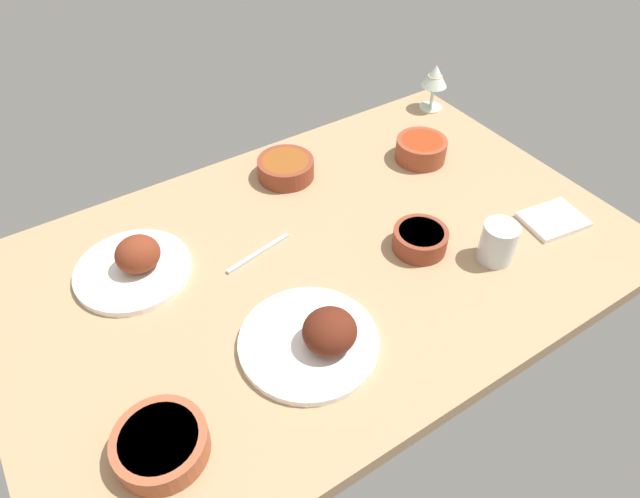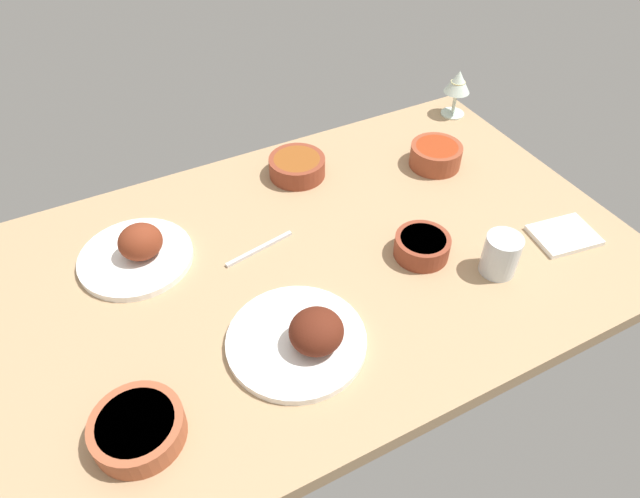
{
  "view_description": "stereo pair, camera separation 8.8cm",
  "coord_description": "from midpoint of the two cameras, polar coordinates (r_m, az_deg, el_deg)",
  "views": [
    {
      "loc": [
        48.91,
        75.41,
        93.17
      ],
      "look_at": [
        0.0,
        0.0,
        6.0
      ],
      "focal_mm": 31.59,
      "sensor_mm": 36.0,
      "label": 1
    },
    {
      "loc": [
        41.33,
        79.81,
        93.17
      ],
      "look_at": [
        0.0,
        0.0,
        6.0
      ],
      "focal_mm": 31.59,
      "sensor_mm": 36.0,
      "label": 2
    }
  ],
  "objects": [
    {
      "name": "bowl_soup",
      "position": [
        1.48,
        -5.21,
        8.17
      ],
      "size": [
        14.67,
        14.67,
        5.11
      ],
      "color": "brown",
      "rests_on": "dining_table"
    },
    {
      "name": "bowl_cream",
      "position": [
        1.28,
        8.19,
        0.96
      ],
      "size": [
        12.33,
        12.33,
        5.01
      ],
      "color": "brown",
      "rests_on": "dining_table"
    },
    {
      "name": "dining_table",
      "position": [
        1.28,
        -1.96,
        -1.35
      ],
      "size": [
        140.0,
        90.0,
        4.0
      ],
      "primitive_type": "cube",
      "color": "tan",
      "rests_on": "ground"
    },
    {
      "name": "bowl_sauce",
      "position": [
        1.55,
        8.6,
        9.97
      ],
      "size": [
        13.59,
        13.59,
        5.94
      ],
      "color": "brown",
      "rests_on": "dining_table"
    },
    {
      "name": "water_tumbler",
      "position": [
        1.27,
        15.72,
        0.57
      ],
      "size": [
        7.81,
        7.81,
        9.44
      ],
      "primitive_type": "cylinder",
      "color": "silver",
      "rests_on": "dining_table"
    },
    {
      "name": "plate_far_side",
      "position": [
        1.29,
        -20.11,
        -1.51
      ],
      "size": [
        25.09,
        25.09,
        9.41
      ],
      "color": "white",
      "rests_on": "dining_table"
    },
    {
      "name": "plate_center_main",
      "position": [
        1.08,
        -2.63,
        -9.06
      ],
      "size": [
        27.25,
        27.25,
        9.25
      ],
      "color": "white",
      "rests_on": "dining_table"
    },
    {
      "name": "bowl_potatoes",
      "position": [
        1.02,
        -18.38,
        -18.32
      ],
      "size": [
        15.76,
        15.76,
        4.71
      ],
      "color": "#A35133",
      "rests_on": "dining_table"
    },
    {
      "name": "wine_glass",
      "position": [
        1.76,
        10.12,
        16.65
      ],
      "size": [
        7.6,
        7.6,
        14.0
      ],
      "color": "silver",
      "rests_on": "dining_table"
    },
    {
      "name": "fork_loose",
      "position": [
        1.28,
        -8.2,
        -0.47
      ],
      "size": [
        17.33,
        4.16,
        0.8
      ],
      "primitive_type": "cube",
      "rotation": [
        0.0,
        0.0,
        0.19
      ],
      "color": "silver",
      "rests_on": "dining_table"
    },
    {
      "name": "folded_napkin",
      "position": [
        1.44,
        20.97,
        2.73
      ],
      "size": [
        15.62,
        12.84,
        1.2
      ],
      "primitive_type": "cube",
      "rotation": [
        0.0,
        0.0,
        -0.15
      ],
      "color": "white",
      "rests_on": "dining_table"
    }
  ]
}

